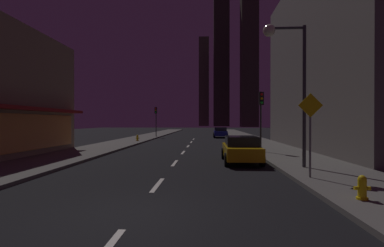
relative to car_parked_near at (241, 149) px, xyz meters
The scene contains 16 objects.
ground_plane 23.45m from the car_parked_near, 98.84° to the left, with size 78.00×136.00×0.10m, color black.
sidewalk_right 23.41m from the car_parked_near, 81.65° to the left, with size 4.00×76.00×0.15m, color #605E59.
sidewalk_left 25.47m from the car_parked_near, 114.60° to the left, with size 4.00×76.00×0.15m, color #605E59.
lane_marking_center 6.01m from the car_parked_near, 127.13° to the left, with size 0.16×33.40×0.01m.
building_apartment_right 14.53m from the car_parked_near, 33.28° to the left, with size 11.00×20.00×14.32m, color slate.
skyscraper_distant_tall 136.95m from the car_parked_near, 91.55° to the left, with size 5.31×6.99×47.03m, color #514D3C.
skyscraper_distant_mid 130.34m from the car_parked_near, 87.64° to the left, with size 7.63×8.22×72.03m, color #322F25.
skyscraper_distant_short 111.17m from the car_parked_near, 81.35° to the left, with size 7.12×7.61×56.24m, color #39362B.
car_parked_near is the anchor object (origin of this frame).
car_parked_far 24.26m from the car_parked_near, 90.00° to the left, with size 1.98×4.24×1.45m.
fire_hydrant_yellow_near 8.03m from the car_parked_near, 73.35° to the right, with size 0.42×0.30×0.65m.
fire_hydrant_far_left 17.61m from the car_parked_near, 122.64° to the left, with size 0.42×0.30×0.65m.
traffic_light_near_right 5.31m from the car_parked_near, 66.20° to the left, with size 0.32×0.48×4.20m.
traffic_light_far_left 25.53m from the car_parked_near, 110.98° to the left, with size 0.32×0.48×4.20m.
street_lamp_right 5.22m from the car_parked_near, 52.40° to the right, with size 1.96×0.56×6.58m.
pedestrian_crossing_sign 5.29m from the car_parked_near, 67.09° to the right, with size 0.91×0.08×3.15m.
Camera 1 is at (1.75, -6.56, 2.23)m, focal length 26.18 mm.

